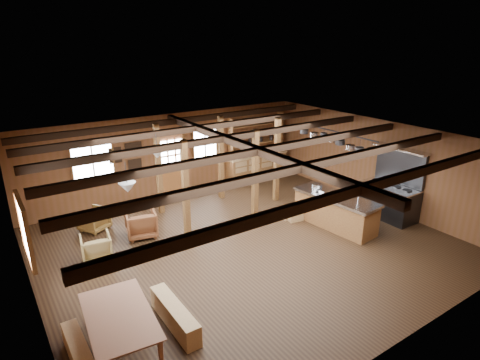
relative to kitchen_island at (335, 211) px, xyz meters
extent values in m
cube|color=black|center=(-2.77, 0.51, -0.49)|extent=(10.00, 9.00, 0.02)
cube|color=black|center=(-2.77, 0.51, 2.33)|extent=(10.00, 9.00, 0.02)
cube|color=brown|center=(-7.78, 0.51, 0.92)|extent=(0.02, 9.00, 2.80)
cube|color=brown|center=(2.24, 0.51, 0.92)|extent=(0.02, 9.00, 2.80)
cube|color=brown|center=(-2.77, 5.02, 0.92)|extent=(10.00, 0.02, 2.80)
cube|color=brown|center=(-2.77, -4.00, 0.92)|extent=(10.00, 0.02, 2.80)
cube|color=black|center=(-2.77, -2.99, 2.20)|extent=(9.80, 0.12, 0.18)
cube|color=black|center=(-2.77, -1.49, 2.20)|extent=(9.80, 0.12, 0.18)
cube|color=black|center=(-2.77, 0.01, 2.20)|extent=(9.80, 0.12, 0.18)
cube|color=black|center=(-2.77, 1.51, 2.20)|extent=(9.80, 0.12, 0.18)
cube|color=black|center=(-2.77, 3.01, 2.20)|extent=(9.80, 0.12, 0.18)
cube|color=black|center=(-2.77, 4.31, 2.20)|extent=(9.80, 0.12, 0.18)
cube|color=black|center=(-2.77, 0.51, 2.20)|extent=(0.18, 8.82, 0.18)
cube|color=#452813|center=(-3.97, 1.51, 0.92)|extent=(0.15, 0.15, 2.80)
cube|color=#452813|center=(-3.77, 3.71, 0.92)|extent=(0.15, 0.15, 2.80)
cube|color=#452813|center=(-1.77, 1.51, 0.92)|extent=(0.15, 0.15, 2.80)
cube|color=#452813|center=(-1.57, 3.71, 0.92)|extent=(0.15, 0.15, 2.80)
cube|color=#452813|center=(-0.17, 2.51, 0.92)|extent=(0.15, 0.15, 2.80)
cube|color=brown|center=(-2.77, 4.96, 0.07)|extent=(0.90, 0.06, 1.10)
cube|color=#452813|center=(-3.25, 4.96, 0.57)|extent=(0.06, 0.08, 2.10)
cube|color=#452813|center=(-2.29, 4.96, 0.57)|extent=(0.06, 0.08, 2.10)
cube|color=#452813|center=(-2.77, 4.96, 1.64)|extent=(1.02, 0.08, 0.06)
cube|color=white|center=(-2.77, 4.96, 1.07)|extent=(0.84, 0.02, 0.90)
cube|color=white|center=(-5.37, 4.97, 1.12)|extent=(1.20, 0.02, 1.20)
cube|color=#452813|center=(-5.37, 4.97, 1.12)|extent=(1.32, 0.06, 1.32)
cube|color=white|center=(-1.47, 4.97, 1.12)|extent=(0.90, 0.02, 1.20)
cube|color=#452813|center=(-1.47, 4.97, 1.12)|extent=(1.02, 0.06, 1.32)
cube|color=white|center=(-7.73, 1.01, 1.12)|extent=(0.02, 1.20, 1.20)
cube|color=#452813|center=(-7.73, 1.01, 1.12)|extent=(0.14, 1.24, 1.32)
cube|color=white|center=(-4.07, 4.97, 1.32)|extent=(0.50, 0.03, 0.40)
cube|color=black|center=(-4.07, 4.96, 1.32)|extent=(0.55, 0.02, 0.45)
cube|color=white|center=(-4.67, 4.97, 1.22)|extent=(0.35, 0.03, 0.45)
cube|color=black|center=(-4.67, 4.96, 1.22)|extent=(0.40, 0.02, 0.50)
cube|color=white|center=(-4.07, 4.97, 0.82)|extent=(0.40, 0.03, 0.30)
cube|color=black|center=(-4.07, 4.96, 0.82)|extent=(0.45, 0.02, 0.35)
cube|color=brown|center=(0.63, 4.71, -0.03)|extent=(2.50, 0.55, 0.90)
cube|color=#997245|center=(0.63, 4.69, 0.45)|extent=(2.55, 0.60, 0.06)
cube|color=brown|center=(0.63, 4.76, 0.92)|extent=(2.30, 0.35, 0.04)
cube|color=brown|center=(0.63, 4.76, 1.27)|extent=(2.30, 0.35, 0.04)
cube|color=brown|center=(0.63, 4.76, 1.62)|extent=(2.30, 0.35, 0.04)
cube|color=brown|center=(-0.52, 4.76, 1.27)|extent=(0.04, 0.35, 1.40)
cube|color=brown|center=(1.78, 4.76, 1.27)|extent=(0.04, 0.35, 1.40)
cylinder|color=#2B2B2E|center=(-5.77, 0.51, 2.10)|extent=(0.02, 0.02, 0.45)
cone|color=silver|center=(-5.77, 0.51, 1.77)|extent=(0.36, 0.36, 0.22)
cylinder|color=#2B2B2E|center=(-4.27, 2.51, 2.10)|extent=(0.02, 0.02, 0.45)
cone|color=silver|center=(-4.27, 2.51, 1.77)|extent=(0.36, 0.36, 0.22)
cylinder|color=#2B2B2E|center=(0.67, 0.81, 2.07)|extent=(0.04, 3.00, 0.04)
cylinder|color=#2B2B2E|center=(0.59, -0.54, 1.98)|extent=(0.01, 0.01, 0.18)
cylinder|color=silver|center=(0.59, -0.54, 1.82)|extent=(0.22, 0.22, 0.14)
cylinder|color=#2B2B2E|center=(0.59, -0.16, 1.95)|extent=(0.01, 0.01, 0.24)
cylinder|color=#2B2B2E|center=(0.59, -0.16, 1.76)|extent=(0.24, 0.24, 0.14)
cylinder|color=#2B2B2E|center=(0.65, 0.23, 1.94)|extent=(0.01, 0.01, 0.27)
cylinder|color=silver|center=(0.65, 0.23, 1.73)|extent=(0.26, 0.26, 0.14)
cylinder|color=#2B2B2E|center=(0.65, 0.61, 1.97)|extent=(0.01, 0.01, 0.20)
cylinder|color=#2B2B2E|center=(0.65, 0.61, 1.80)|extent=(0.28, 0.28, 0.14)
cylinder|color=#2B2B2E|center=(0.73, 1.00, 1.96)|extent=(0.01, 0.01, 0.22)
cylinder|color=silver|center=(0.73, 1.00, 1.78)|extent=(0.20, 0.20, 0.14)
cylinder|color=#2B2B2E|center=(0.76, 1.38, 2.00)|extent=(0.01, 0.01, 0.15)
cylinder|color=#2B2B2E|center=(0.76, 1.38, 1.85)|extent=(0.21, 0.21, 0.14)
cylinder|color=#2B2B2E|center=(0.72, 1.77, 1.97)|extent=(0.01, 0.01, 0.21)
cylinder|color=silver|center=(0.72, 1.77, 1.79)|extent=(0.28, 0.28, 0.14)
cylinder|color=#2B2B2E|center=(0.65, 2.16, 1.99)|extent=(0.01, 0.01, 0.16)
cylinder|color=#2B2B2E|center=(0.65, 2.16, 1.84)|extent=(0.28, 0.28, 0.14)
cube|color=brown|center=(0.00, 0.00, -0.05)|extent=(1.04, 2.47, 0.86)
cube|color=silver|center=(0.00, 0.00, 0.42)|extent=(1.13, 2.58, 0.08)
cylinder|color=#2B2B2E|center=(0.00, -0.60, 0.42)|extent=(0.44, 0.44, 0.06)
cylinder|color=silver|center=(0.20, -0.60, 0.57)|extent=(0.03, 0.03, 0.30)
cube|color=#997245|center=(-0.70, 0.94, -0.25)|extent=(0.55, 0.42, 0.45)
cube|color=#2B2B2E|center=(1.83, -0.46, 0.01)|extent=(0.87, 1.62, 0.97)
cube|color=silver|center=(1.83, -0.46, 0.52)|extent=(0.89, 1.65, 0.04)
cube|color=#2B2B2E|center=(2.15, -0.46, 1.09)|extent=(0.12, 1.62, 1.08)
cube|color=silver|center=(2.03, -0.46, 1.63)|extent=(0.40, 1.73, 0.05)
imported|color=#8F5A41|center=(-6.67, -1.33, -0.14)|extent=(1.27, 2.04, 0.68)
cube|color=#997245|center=(-7.42, -1.33, -0.28)|extent=(0.27, 1.45, 0.40)
cube|color=#997245|center=(-5.68, -1.33, -0.26)|extent=(0.30, 1.62, 0.44)
imported|color=brown|center=(-5.84, 3.62, -0.16)|extent=(0.94, 0.94, 0.64)
imported|color=brown|center=(-4.87, 2.52, -0.11)|extent=(0.94, 0.96, 0.74)
imported|color=olive|center=(-6.23, 1.95, -0.16)|extent=(0.79, 0.81, 0.65)
cylinder|color=silver|center=(-0.13, 0.66, 0.56)|extent=(0.31, 0.31, 0.19)
imported|color=silver|center=(-0.32, 0.36, 0.49)|extent=(0.28, 0.28, 0.06)
camera|label=1|loc=(-8.16, -7.21, 4.69)|focal=30.00mm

